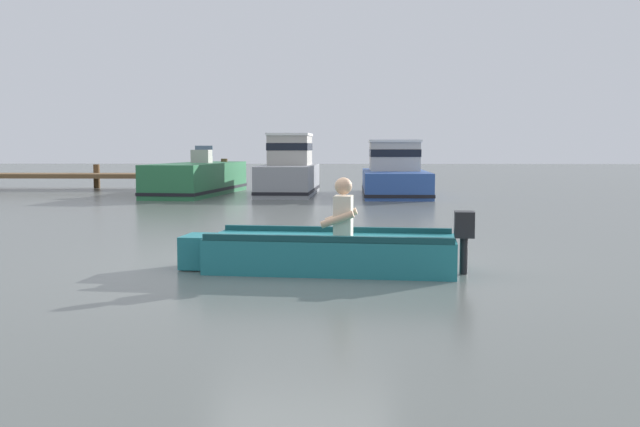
{
  "coord_description": "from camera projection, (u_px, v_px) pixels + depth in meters",
  "views": [
    {
      "loc": [
        0.61,
        -9.75,
        1.56
      ],
      "look_at": [
        0.22,
        1.37,
        0.55
      ],
      "focal_mm": 40.77,
      "sensor_mm": 36.0,
      "label": 1
    }
  ],
  "objects": [
    {
      "name": "moored_boat_green",
      "position": [
        198.0,
        179.0,
        24.24
      ],
      "size": [
        2.49,
        6.39,
        1.63
      ],
      "color": "#287042",
      "rests_on": "ground"
    },
    {
      "name": "wooden_dock",
      "position": [
        90.0,
        176.0,
        27.24
      ],
      "size": [
        11.18,
        1.64,
        1.16
      ],
      "color": "brown",
      "rests_on": "ground"
    },
    {
      "name": "moored_boat_blue",
      "position": [
        394.0,
        175.0,
        23.93
      ],
      "size": [
        2.13,
        5.55,
        1.81
      ],
      "color": "#2D519E",
      "rests_on": "ground"
    },
    {
      "name": "ground_plane",
      "position": [
        301.0,
        263.0,
        9.87
      ],
      "size": [
        120.0,
        120.0,
        0.0
      ],
      "primitive_type": "plane",
      "color": "slate"
    },
    {
      "name": "rowboat_with_person",
      "position": [
        326.0,
        251.0,
        9.21
      ],
      "size": [
        3.73,
        1.42,
        1.19
      ],
      "color": "#1E727A",
      "rests_on": "ground"
    },
    {
      "name": "moored_boat_grey",
      "position": [
        289.0,
        172.0,
        24.16
      ],
      "size": [
        1.9,
        4.8,
        2.03
      ],
      "color": "gray",
      "rests_on": "ground"
    }
  ]
}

